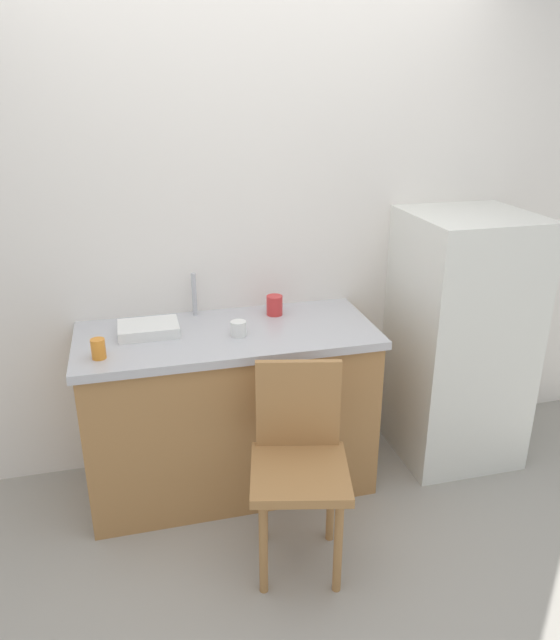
{
  "coord_description": "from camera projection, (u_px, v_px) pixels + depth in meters",
  "views": [
    {
      "loc": [
        -0.58,
        -1.99,
        1.97
      ],
      "look_at": [
        0.09,
        0.6,
        0.9
      ],
      "focal_mm": 33.95,
      "sensor_mm": 36.0,
      "label": 1
    }
  ],
  "objects": [
    {
      "name": "cup_red",
      "position": [
        274.0,
        305.0,
        3.07
      ],
      "size": [
        0.08,
        0.08,
        0.1
      ],
      "primitive_type": "cylinder",
      "color": "red",
      "rests_on": "countertop"
    },
    {
      "name": "countertop",
      "position": [
        227.0,
        335.0,
        2.89
      ],
      "size": [
        1.42,
        0.64,
        0.04
      ],
      "primitive_type": "cube",
      "color": "#B7B7BC",
      "rests_on": "cabinet_base"
    },
    {
      "name": "cabinet_base",
      "position": [
        230.0,
        412.0,
        3.05
      ],
      "size": [
        1.38,
        0.6,
        0.81
      ],
      "primitive_type": "cube",
      "color": "#A87542",
      "rests_on": "ground_plane"
    },
    {
      "name": "ground_plane",
      "position": [
        294.0,
        561.0,
        2.65
      ],
      "size": [
        8.0,
        8.0,
        0.0
      ],
      "primitive_type": "plane",
      "color": "#9E998E"
    },
    {
      "name": "faucet",
      "position": [
        194.0,
        294.0,
        3.04
      ],
      "size": [
        0.02,
        0.02,
        0.22
      ],
      "primitive_type": "cylinder",
      "color": "#B7B7BC",
      "rests_on": "countertop"
    },
    {
      "name": "cup_white",
      "position": [
        238.0,
        329.0,
        2.82
      ],
      "size": [
        0.07,
        0.07,
        0.07
      ],
      "primitive_type": "cylinder",
      "color": "white",
      "rests_on": "countertop"
    },
    {
      "name": "cup_orange",
      "position": [
        98.0,
        349.0,
        2.59
      ],
      "size": [
        0.06,
        0.06,
        0.09
      ],
      "primitive_type": "cylinder",
      "color": "orange",
      "rests_on": "countertop"
    },
    {
      "name": "back_wall",
      "position": [
        244.0,
        215.0,
        3.06
      ],
      "size": [
        4.8,
        0.1,
        2.66
      ],
      "primitive_type": "cube",
      "color": "white",
      "rests_on": "ground_plane"
    },
    {
      "name": "dish_tray",
      "position": [
        148.0,
        329.0,
        2.84
      ],
      "size": [
        0.28,
        0.2,
        0.05
      ],
      "primitive_type": "cube",
      "color": "white",
      "rests_on": "countertop"
    },
    {
      "name": "chair",
      "position": [
        299.0,
        459.0,
        2.52
      ],
      "size": [
        0.48,
        0.48,
        0.89
      ],
      "rotation": [
        0.0,
        0.0,
        -0.23
      ],
      "color": "#A87542",
      "rests_on": "ground_plane"
    },
    {
      "name": "refrigerator",
      "position": [
        459.0,
        339.0,
        3.24
      ],
      "size": [
        0.61,
        0.61,
        1.35
      ],
      "primitive_type": "cube",
      "color": "silver",
      "rests_on": "ground_plane"
    }
  ]
}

